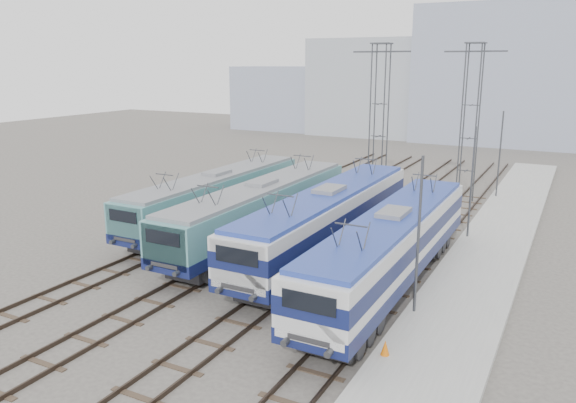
# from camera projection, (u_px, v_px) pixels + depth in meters

# --- Properties ---
(ground) EXTENTS (160.00, 160.00, 0.00)m
(ground) POSITION_uv_depth(u_px,v_px,m) (220.00, 296.00, 26.16)
(ground) COLOR #514C47
(platform) EXTENTS (4.00, 70.00, 0.30)m
(platform) POSITION_uv_depth(u_px,v_px,m) (477.00, 275.00, 28.40)
(platform) COLOR #9E9E99
(platform) RESTS_ON ground
(locomotive_far_left) EXTENTS (2.73, 17.22, 3.24)m
(locomotive_far_left) POSITION_uv_depth(u_px,v_px,m) (216.00, 195.00, 36.78)
(locomotive_far_left) COLOR #111848
(locomotive_far_left) RESTS_ON ground
(locomotive_center_left) EXTENTS (2.83, 17.88, 3.37)m
(locomotive_center_left) POSITION_uv_depth(u_px,v_px,m) (260.00, 208.00, 33.13)
(locomotive_center_left) COLOR #111848
(locomotive_center_left) RESTS_ON ground
(locomotive_center_right) EXTENTS (2.94, 18.61, 3.50)m
(locomotive_center_right) POSITION_uv_depth(u_px,v_px,m) (327.00, 217.00, 30.73)
(locomotive_center_right) COLOR #111848
(locomotive_center_right) RESTS_ON ground
(locomotive_far_right) EXTENTS (2.88, 18.22, 3.42)m
(locomotive_far_right) POSITION_uv_depth(u_px,v_px,m) (391.00, 244.00, 26.29)
(locomotive_far_right) COLOR #111848
(locomotive_far_right) RESTS_ON ground
(catenary_tower_west) EXTENTS (4.50, 1.20, 12.00)m
(catenary_tower_west) POSITION_uv_depth(u_px,v_px,m) (379.00, 115.00, 43.47)
(catenary_tower_west) COLOR #3F4247
(catenary_tower_west) RESTS_ON ground
(catenary_tower_east) EXTENTS (4.50, 1.20, 12.00)m
(catenary_tower_east) POSITION_uv_depth(u_px,v_px,m) (470.00, 117.00, 42.25)
(catenary_tower_east) COLOR #3F4247
(catenary_tower_east) RESTS_ON ground
(mast_front) EXTENTS (0.12, 0.12, 7.00)m
(mast_front) POSITION_uv_depth(u_px,v_px,m) (418.00, 239.00, 23.16)
(mast_front) COLOR #3F4247
(mast_front) RESTS_ON ground
(mast_mid) EXTENTS (0.12, 0.12, 7.00)m
(mast_mid) POSITION_uv_depth(u_px,v_px,m) (471.00, 185.00, 33.47)
(mast_mid) COLOR #3F4247
(mast_mid) RESTS_ON ground
(mast_rear) EXTENTS (0.12, 0.12, 7.00)m
(mast_rear) POSITION_uv_depth(u_px,v_px,m) (500.00, 156.00, 43.78)
(mast_rear) COLOR #3F4247
(mast_rear) RESTS_ON ground
(safety_cone) EXTENTS (0.33, 0.33, 0.57)m
(safety_cone) POSITION_uv_depth(u_px,v_px,m) (385.00, 348.00, 20.26)
(safety_cone) COLOR #D8640A
(safety_cone) RESTS_ON platform
(building_west) EXTENTS (18.00, 12.00, 14.00)m
(building_west) POSITION_uv_depth(u_px,v_px,m) (376.00, 87.00, 84.07)
(building_west) COLOR #979EA8
(building_west) RESTS_ON ground
(building_center) EXTENTS (22.00, 14.00, 18.00)m
(building_center) POSITION_uv_depth(u_px,v_px,m) (505.00, 75.00, 75.47)
(building_center) COLOR #8B94AA
(building_center) RESTS_ON ground
(building_far_west) EXTENTS (14.00, 10.00, 10.00)m
(building_far_west) POSITION_uv_depth(u_px,v_px,m) (282.00, 98.00, 91.77)
(building_far_west) COLOR #8B94AA
(building_far_west) RESTS_ON ground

